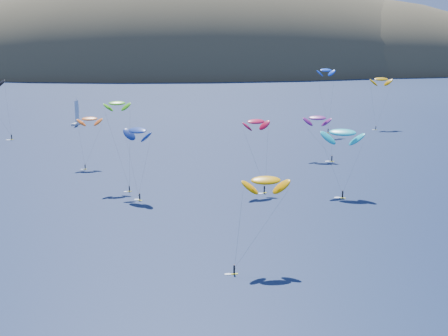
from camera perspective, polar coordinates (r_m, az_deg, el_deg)
The scene contains 11 objects.
island at distance 642.10m, azimuth -0.65°, elevation 8.12°, with size 730.00×300.00×210.00m.
sailboat at distance 292.37m, azimuth -13.24°, elevation 4.09°, with size 10.36×9.55×12.36m.
kitesurfer_1 at distance 205.24m, azimuth -12.19°, elevation 4.41°, with size 8.07×9.10×17.24m.
kitesurfer_2 at distance 118.60m, azimuth 3.84°, elevation -1.15°, with size 12.03×9.04×18.37m.
kitesurfer_3 at distance 179.02m, azimuth -9.76°, elevation 5.84°, with size 7.74×13.12×25.07m.
kitesurfer_4 at distance 265.69m, azimuth 9.30°, elevation 8.81°, with size 8.92×6.72×28.28m.
kitesurfer_5 at distance 171.57m, azimuth 10.79°, elevation 3.21°, with size 12.36×12.79×19.39m.
kitesurfer_6 at distance 213.70m, azimuth 8.53°, elevation 4.55°, with size 9.93×10.34×16.34m.
kitesurfer_9 at distance 171.81m, azimuth 2.94°, elevation 4.24°, with size 8.86×10.06×20.93m.
kitesurfer_10 at distance 167.65m, azimuth -7.92°, elevation 3.42°, with size 9.76×13.29×19.86m.
kitesurfer_11 at distance 285.96m, azimuth 14.17°, elevation 7.88°, with size 10.32×11.95×23.67m.
Camera 1 is at (-28.46, -73.70, 45.02)m, focal length 50.00 mm.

